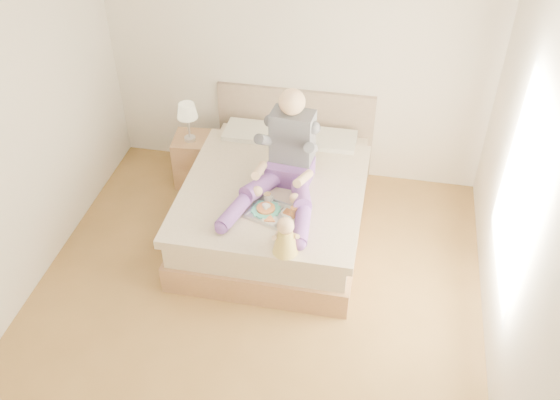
% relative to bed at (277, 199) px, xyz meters
% --- Properties ---
extents(room, '(4.02, 4.22, 2.71)m').
position_rel_bed_xyz_m(room, '(0.08, -1.08, 1.19)').
color(room, brown).
rests_on(room, ground).
extents(bed, '(1.70, 2.18, 1.00)m').
position_rel_bed_xyz_m(bed, '(0.00, 0.00, 0.00)').
color(bed, '#966C46').
rests_on(bed, ground).
extents(nightstand, '(0.50, 0.45, 0.56)m').
position_rel_bed_xyz_m(nightstand, '(-1.00, 0.55, -0.04)').
color(nightstand, '#966C46').
rests_on(nightstand, ground).
extents(lamp, '(0.21, 0.21, 0.44)m').
position_rel_bed_xyz_m(lamp, '(-1.04, 0.50, 0.58)').
color(lamp, silver).
rests_on(lamp, nightstand).
extents(adult, '(0.82, 1.20, 0.98)m').
position_rel_bed_xyz_m(adult, '(0.12, -0.17, 0.58)').
color(adult, '#5F3688').
rests_on(adult, bed).
extents(tray, '(0.51, 0.46, 0.12)m').
position_rel_bed_xyz_m(tray, '(0.09, -0.57, 0.32)').
color(tray, silver).
rests_on(tray, bed).
extents(baby, '(0.24, 0.32, 0.36)m').
position_rel_bed_xyz_m(baby, '(0.27, -1.02, 0.44)').
color(baby, '#E8C749').
rests_on(baby, bed).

